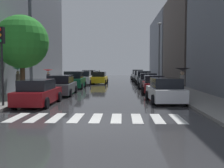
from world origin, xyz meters
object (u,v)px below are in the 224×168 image
object	(u,v)px
parked_car_right_third	(148,81)
traffic_light_left_corner	(1,48)
parked_car_right_sixth	(137,75)
taxi_midroad	(100,78)
parked_car_left_fifth	(89,76)
pedestrian_foreground	(18,75)
parked_car_left_third	(74,80)
parked_car_left_fourth	(84,78)
parked_car_right_second	(153,85)
parked_car_right_fourth	(143,78)
pedestrian_near_tree	(182,75)
lamp_post_right	(159,49)
street_tree_left	(22,42)
parked_car_left_sixth	(94,76)
pedestrian_by_kerb	(183,75)
parked_car_right_nearest	(165,91)
parked_car_left_nearest	(38,93)
parked_car_left_second	(61,86)
parked_car_right_fifth	(140,77)
pedestrian_far_side	(48,74)

from	to	relation	value
parked_car_right_third	traffic_light_left_corner	bearing A→B (deg)	148.87
parked_car_right_sixth	traffic_light_left_corner	size ratio (longest dim) A/B	0.97
taxi_midroad	parked_car_left_fifth	bearing A→B (deg)	27.00
pedestrian_foreground	parked_car_left_third	bearing A→B (deg)	-119.29
parked_car_left_fourth	parked_car_right_second	world-z (taller)	parked_car_left_fourth
parked_car_right_fourth	pedestrian_near_tree	world-z (taller)	pedestrian_near_tree
pedestrian_foreground	parked_car_right_sixth	bearing A→B (deg)	-116.34
parked_car_left_third	pedestrian_foreground	xyz separation A→B (m)	(-3.34, -6.70, 0.80)
parked_car_right_second	parked_car_right_sixth	world-z (taller)	parked_car_right_sixth
parked_car_left_third	parked_car_right_fourth	distance (m)	10.25
pedestrian_near_tree	lamp_post_right	bearing A→B (deg)	156.18
parked_car_left_third	pedestrian_near_tree	bearing A→B (deg)	-116.34
parked_car_right_sixth	parked_car_right_fourth	bearing A→B (deg)	177.84
street_tree_left	lamp_post_right	xyz separation A→B (m)	(11.90, 12.12, 0.24)
parked_car_left_fourth	parked_car_right_sixth	world-z (taller)	parked_car_right_sixth
parked_car_left_sixth	lamp_post_right	bearing A→B (deg)	-147.35
parked_car_left_sixth	pedestrian_by_kerb	size ratio (longest dim) A/B	2.28
pedestrian_near_tree	lamp_post_right	world-z (taller)	lamp_post_right
parked_car_right_sixth	street_tree_left	size ratio (longest dim) A/B	0.70
traffic_light_left_corner	parked_car_right_fourth	bearing A→B (deg)	64.91
parked_car_left_fifth	parked_car_right_fourth	distance (m)	9.18
parked_car_right_nearest	lamp_post_right	bearing A→B (deg)	-8.78
parked_car_right_second	pedestrian_by_kerb	bearing A→B (deg)	-153.96
parked_car_left_nearest	parked_car_left_fifth	distance (m)	23.65
parked_car_left_third	street_tree_left	bearing A→B (deg)	162.27
parked_car_right_fourth	pedestrian_near_tree	distance (m)	11.66
parked_car_left_second	parked_car_right_third	bearing A→B (deg)	-48.84
parked_car_left_nearest	parked_car_right_second	size ratio (longest dim) A/B	1.02
street_tree_left	lamp_post_right	size ratio (longest dim) A/B	0.81
parked_car_left_sixth	parked_car_right_nearest	size ratio (longest dim) A/B	1.13
parked_car_left_fifth	pedestrian_by_kerb	size ratio (longest dim) A/B	2.21
pedestrian_foreground	traffic_light_left_corner	bearing A→B (deg)	102.66
parked_car_right_sixth	pedestrian_by_kerb	distance (m)	27.18
parked_car_right_third	parked_car_left_fourth	bearing A→B (deg)	57.73
taxi_midroad	pedestrian_by_kerb	distance (m)	17.57
parked_car_right_fourth	lamp_post_right	bearing A→B (deg)	-148.03
parked_car_right_nearest	parked_car_right_fourth	distance (m)	17.25
parked_car_right_fifth	pedestrian_far_side	world-z (taller)	pedestrian_far_side
parked_car_right_fourth	lamp_post_right	size ratio (longest dim) A/B	0.58
pedestrian_far_side	parked_car_right_third	bearing A→B (deg)	104.76
parked_car_left_fifth	pedestrian_near_tree	size ratio (longest dim) A/B	2.25
parked_car_right_nearest	street_tree_left	world-z (taller)	street_tree_left
parked_car_right_nearest	parked_car_right_fifth	size ratio (longest dim) A/B	1.01
parked_car_left_nearest	parked_car_left_second	distance (m)	5.57
pedestrian_by_kerb	lamp_post_right	xyz separation A→B (m)	(0.02, 12.32, 2.67)
pedestrian_near_tree	parked_car_right_nearest	bearing A→B (deg)	-50.68
parked_car_right_fifth	parked_car_left_fourth	bearing A→B (deg)	128.27
parked_car_left_fourth	pedestrian_far_side	bearing A→B (deg)	162.22
parked_car_left_sixth	pedestrian_by_kerb	bearing A→B (deg)	-162.51
parked_car_left_third	parked_car_right_second	size ratio (longest dim) A/B	1.01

